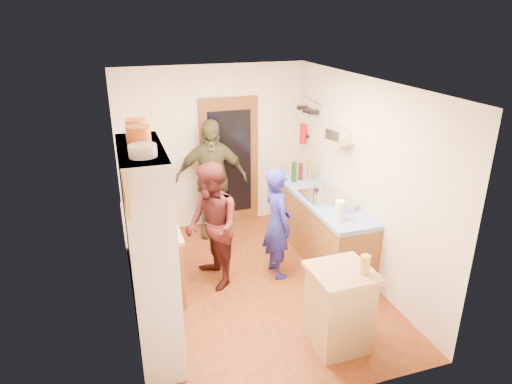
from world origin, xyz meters
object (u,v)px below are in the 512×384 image
hutch_body (151,255)px  person_back (212,179)px  person_hob (280,223)px  island_base (339,310)px  person_left (213,225)px  right_counter_base (320,227)px

hutch_body → person_back: hutch_body is taller
person_hob → island_base: bearing=179.8°
person_left → person_hob: bearing=76.0°
hutch_body → island_base: 2.02m
hutch_body → person_left: hutch_body is taller
island_base → person_left: person_left is taller
person_left → person_back: (0.31, 1.35, 0.11)m
right_counter_base → island_base: 1.99m
right_counter_base → person_left: bearing=-171.2°
person_left → right_counter_base: bearing=91.3°
right_counter_base → person_hob: size_ratio=1.46×
person_hob → person_back: 1.56m
hutch_body → island_base: hutch_body is taller
right_counter_base → person_left: (-1.64, -0.25, 0.40)m
person_left → person_back: bearing=159.6°
hutch_body → person_back: bearing=63.9°
person_back → person_hob: bearing=-57.2°
right_counter_base → island_base: bearing=-110.0°
hutch_body → person_back: 2.67m
hutch_body → person_left: 1.38m
right_counter_base → island_base: size_ratio=2.56×
right_counter_base → person_left: 1.70m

